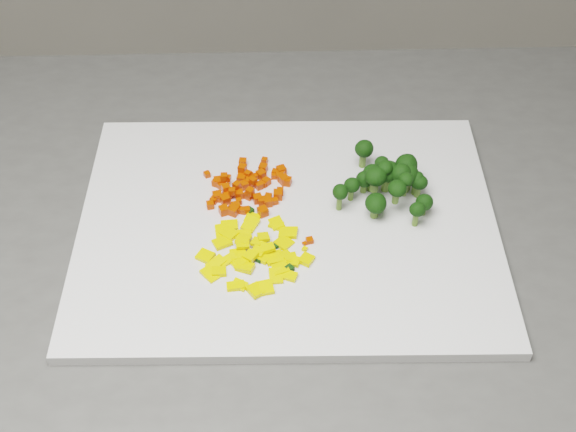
{
  "coord_description": "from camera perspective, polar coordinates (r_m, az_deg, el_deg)",
  "views": [
    {
      "loc": [
        -0.13,
        -0.39,
        1.59
      ],
      "look_at": [
        -0.08,
        0.28,
        0.92
      ],
      "focal_mm": 50.0,
      "sensor_mm": 36.0,
      "label": 1
    }
  ],
  "objects": [
    {
      "name": "broccoli_floret_6",
      "position": [
        1.0,
        9.24,
        2.06
      ],
      "size": [
        0.03,
        0.03,
        0.03
      ],
      "primitive_type": null,
      "color": "black",
      "rests_on": "broccoli_pile"
    },
    {
      "name": "pepper_chunk_39",
      "position": [
        0.9,
        0.02,
        -4.27
      ],
      "size": [
        0.02,
        0.02,
        0.01
      ],
      "primitive_type": "cube",
      "rotation": [
        -0.11,
        0.06,
        2.71
      ],
      "color": "yellow",
      "rests_on": "pepper_pile"
    },
    {
      "name": "broccoli_floret_16",
      "position": [
        0.97,
        8.3,
        2.19
      ],
      "size": [
        0.02,
        0.02,
        0.03
      ],
      "primitive_type": null,
      "color": "black",
      "rests_on": "broccoli_pile"
    },
    {
      "name": "carrot_cube_19",
      "position": [
        0.99,
        -1.41,
        1.36
      ],
      "size": [
        0.01,
        0.01,
        0.01
      ],
      "primitive_type": "cube",
      "rotation": [
        0.0,
        0.0,
        2.86
      ],
      "color": "red",
      "rests_on": "carrot_pile"
    },
    {
      "name": "carrot_cube_52",
      "position": [
        1.02,
        -1.78,
        3.42
      ],
      "size": [
        0.01,
        0.01,
        0.01
      ],
      "primitive_type": "cube",
      "rotation": [
        0.0,
        0.0,
        2.8
      ],
      "color": "red",
      "rests_on": "carrot_pile"
    },
    {
      "name": "carrot_cube_6",
      "position": [
        1.0,
        -4.29,
        2.71
      ],
      "size": [
        0.01,
        0.01,
        0.01
      ],
      "primitive_type": "cube",
      "rotation": [
        0.0,
        0.0,
        2.88
      ],
      "color": "red",
      "rests_on": "carrot_pile"
    },
    {
      "name": "carrot_cube_16",
      "position": [
        1.01,
        -0.07,
        2.49
      ],
      "size": [
        0.01,
        0.01,
        0.01
      ],
      "primitive_type": "cube",
      "rotation": [
        0.0,
        0.0,
        2.8
      ],
      "color": "red",
      "rests_on": "carrot_pile"
    },
    {
      "name": "carrot_cube_49",
      "position": [
        1.01,
        -2.73,
        2.46
      ],
      "size": [
        0.01,
        0.01,
        0.01
      ],
      "primitive_type": "cube",
      "rotation": [
        0.0,
        0.0,
        2.92
      ],
      "color": "red",
      "rests_on": "carrot_pile"
    },
    {
      "name": "carrot_cube_12",
      "position": [
        1.0,
        -1.73,
        2.33
      ],
      "size": [
        0.01,
        0.01,
        0.01
      ],
      "primitive_type": "cube",
      "rotation": [
        0.0,
        0.0,
        1.08
      ],
      "color": "red",
      "rests_on": "carrot_pile"
    },
    {
      "name": "counter_block",
      "position": [
        1.35,
        2.05,
        -13.35
      ],
      "size": [
        1.04,
        0.75,
        0.9
      ],
      "primitive_type": "cube",
      "rotation": [
        0.0,
        0.0,
        -0.04
      ],
      "color": "#4B4B48",
      "rests_on": "ground"
    },
    {
      "name": "pepper_chunk_1",
      "position": [
        0.94,
        -3.13,
        -1.43
      ],
      "size": [
        0.02,
        0.02,
        0.01
      ],
      "primitive_type": "cube",
      "rotation": [
        -0.14,
        0.05,
        3.08
      ],
      "color": "yellow",
      "rests_on": "pepper_pile"
    },
    {
      "name": "carrot_cube_45",
      "position": [
        0.97,
        -2.96,
        0.41
      ],
      "size": [
        0.01,
        0.01,
        0.01
      ],
      "primitive_type": "cube",
      "rotation": [
        0.0,
        0.0,
        1.69
      ],
      "color": "red",
      "rests_on": "carrot_pile"
    },
    {
      "name": "carrot_cube_5",
      "position": [
        0.98,
        -4.0,
        1.76
      ],
      "size": [
        0.01,
        0.01,
        0.01
      ],
      "primitive_type": "cube",
      "rotation": [
        0.0,
        0.0,
        1.43
      ],
      "color": "red",
      "rests_on": "carrot_pile"
    },
    {
      "name": "stray_bit_2",
      "position": [
        0.93,
        1.19,
        -1.97
      ],
      "size": [
        0.01,
        0.01,
        0.0
      ],
      "primitive_type": "cube",
      "rotation": [
        0.0,
        0.0,
        0.46
      ],
      "color": "red",
      "rests_on": "cutting_board"
    },
    {
      "name": "carrot_cube_14",
      "position": [
        1.01,
        -3.33,
        2.65
      ],
      "size": [
        0.01,
        0.01,
        0.01
      ],
      "primitive_type": "cube",
      "rotation": [
        0.0,
        0.0,
        1.31
      ],
      "color": "red",
      "rests_on": "carrot_pile"
    },
    {
      "name": "stray_bit_0",
      "position": [
        0.93,
        1.2,
        -2.36
      ],
      "size": [
        0.01,
        0.01,
        0.0
      ],
      "primitive_type": "cube",
      "rotation": [
        0.0,
        0.0,
        0.89
      ],
      "color": "yellow",
      "rests_on": "cutting_board"
    },
    {
      "name": "carrot_cube_1",
      "position": [
        1.0,
        -2.08,
        2.17
      ],
      "size": [
        0.01,
        0.01,
        0.01
      ],
      "primitive_type": "cube",
      "rotation": [
        0.0,
        0.0,
        0.45
      ],
      "color": "red",
      "rests_on": "carrot_pile"
    },
    {
      "name": "pepper_chunk_24",
      "position": [
        0.95,
        -4.7,
        -1.09
      ],
      "size": [
        0.02,
        0.02,
        0.0
      ],
      "primitive_type": "cube",
      "rotation": [
        -0.05,
        -0.04,
        1.64
      ],
      "color": "yellow",
      "rests_on": "pepper_pile"
    },
    {
      "name": "carrot_cube_28",
      "position": [
        1.0,
        -4.57,
        2.79
      ],
      "size": [
        0.01,
        0.01,
        0.01
      ],
      "primitive_type": "cube",
      "rotation": [
        0.0,
        0.0,
        1.51
      ],
      "color": "red",
      "rests_on": "carrot_pile"
    },
    {
      "name": "carrot_cube_30",
      "position": [
        0.98,
        -5.56,
        0.79
      ],
      "size": [
        0.01,
        0.01,
        0.01
      ],
      "primitive_type": "cube",
      "rotation": [
        0.0,
        0.0,
        0.16
      ],
      "color": "red",
      "rests_on": "carrot_pile"
    },
    {
      "name": "pepper_chunk_3",
      "position": [
        0.92,
        -3.56,
        -2.77
      ],
      "size": [
        0.02,
        0.02,
        0.01
      ],
      "primitive_type": "cube",
      "rotation": [
        -0.0,
        0.04,
        1.72
      ],
      "color": "yellow",
      "rests_on": "pepper_pile"
    },
    {
      "name": "carrot_cube_59",
      "position": [
        1.03,
        -3.23,
        3.83
      ],
      "size": [
        0.01,
        0.01,
        0.01
      ],
      "primitive_type": "cube",
      "rotation": [
        0.0,
        0.0,
        1.42
      ],
      "color": "red",
      "rests_on": "carrot_pile"
    },
    {
      "name": "broccoli_floret_8",
      "position": [
        1.03,
        5.36,
        4.38
      ],
      "size": [
        0.03,
        0.03,
        0.04
      ],
      "primitive_type": null,
      "color": "black",
      "rests_on": "broccoli_pile"
    },
    {
      "name": "carrot_cube_18",
      "position": [
        1.0,
        -3.13,
        2.2
      ],
      "size": [
        0.01,
        0.01,
        0.01
      ],
      "primitive_type": "cube",
      "rotation": [
        0.0,
        0.0,
        0.34
      ],
      "color": "red",
      "rests_on": "carrot_pile"
    },
    {
      "name": "pepper_chunk_11",
      "position": [
        0.91,
        0.24,
        -3.21
      ],
      "size": [
        0.02,
        0.02,
        0.01
      ],
      "primitive_type": "cube",
      "rotation": [
        -0.09,
        0.13,
        2.7
      ],
      "color": "yellow",
      "rests_on": "pepper_pile"
    },
    {
      "name": "pepper_chunk_21",
      "position": [
        0.91,
        -3.45,
        -3.4
      ],
      "size": [
        0.02,
        0.02,
        0.01
      ],
      "primitive_type": "cube",
      "rotation": [
        0.07,
        -0.07,
        0.44
      ],
      "color": "yellow",
      "rests_on": "pepper_pile"
    },
    {
      "name": "broccoli_floret_19",
      "position": [
        1.0,
        8.37,
        2.61
      ],
      "size": [
        0.04,
        0.04,
        0.04
      ],
      "primitive_type": null,
      "color": "black",
      "rests_on": "broccoli_pile"
    },
    {
      "name": "carrot_cube_7",
      "position": [
        0.97,
        -4.59,
        0.41
      ],
      "size": [
        0.01,
        0.01,
        0.01
      ],
      "primitive_type": "cube",
      "rotation": [
        0.0,
        0.0,
        0.32
      ],
      "color": "red",
      "rests_on": "carrot_pile"
    },
    {
      "name": "pepper_chunk_33",
      "position": [
        0.93,
        -1.76,
        -1.5
      ],
      "size": [
        0.02,
        0.02,
        0.01
      ],
      "primitive_type": "cube",
      "rotation": [
        0.12,
        0.13,
        1.73
      ],
      "color": "yellow",
      "rests_on": "pepper_pile"
    },
    {
      "name": "carrot_cube_50",
      "position": [
        0.99,
        -0.72,
        1.52
      ],
      "size": [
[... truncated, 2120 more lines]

